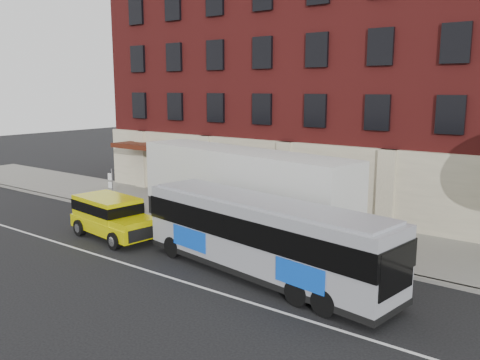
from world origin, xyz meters
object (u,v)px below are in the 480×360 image
Objects in this scene: city_bus at (262,235)px; shipping_container at (241,193)px; sign_pole at (112,186)px; yellow_suv at (111,215)px.

city_bus is 0.88× the size of shipping_container.
shipping_container is (9.03, 0.65, 0.63)m from sign_pole.
city_bus is at bearing -14.91° from sign_pole.
sign_pole is 0.48× the size of yellow_suv.
city_bus is (13.12, -3.49, 0.23)m from sign_pole.
yellow_suv is at bearing -138.89° from shipping_container.
city_bus is at bearing 0.06° from yellow_suv.
sign_pole is 5.53m from yellow_suv.
yellow_suv is (-8.85, -0.01, -0.56)m from city_bus.
yellow_suv is at bearing -179.94° from city_bus.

